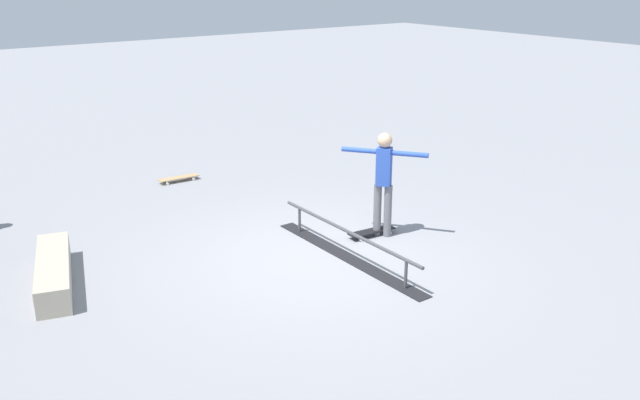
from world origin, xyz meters
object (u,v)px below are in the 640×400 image
object	(u,v)px
skateboard_main	(372,231)
loose_skateboard_natural	(179,178)
grind_rail	(348,246)
skater_main	(384,177)
skate_ledge	(54,272)

from	to	relation	value
skateboard_main	loose_skateboard_natural	distance (m)	4.59
grind_rail	skater_main	size ratio (longest dim) A/B	1.96
skate_ledge	loose_skateboard_natural	distance (m)	4.59
skateboard_main	grind_rail	bearing A→B (deg)	-147.15
skater_main	skateboard_main	bearing A→B (deg)	-157.12
skateboard_main	loose_skateboard_natural	world-z (taller)	same
loose_skateboard_natural	skater_main	bearing A→B (deg)	-69.67
skater_main	skate_ledge	bearing A→B (deg)	-142.11
skate_ledge	skater_main	distance (m)	4.92
skate_ledge	loose_skateboard_natural	world-z (taller)	skate_ledge
loose_skateboard_natural	skateboard_main	bearing A→B (deg)	-71.04
skater_main	skateboard_main	world-z (taller)	skater_main
grind_rail	loose_skateboard_natural	size ratio (longest dim) A/B	4.02
grind_rail	skateboard_main	size ratio (longest dim) A/B	3.99
skate_ledge	grind_rail	bearing A→B (deg)	-114.18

